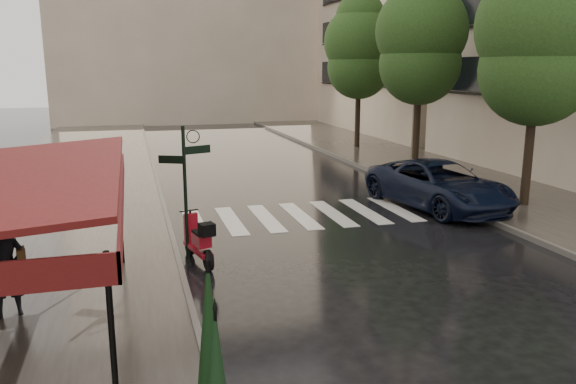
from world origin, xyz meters
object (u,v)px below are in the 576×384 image
parked_car (439,185)px  parasol_front (210,353)px  pedestrian_with_umbrella (1,224)px  scooter (199,241)px

parked_car → parasol_front: 13.25m
pedestrian_with_umbrella → parked_car: bearing=12.0°
pedestrian_with_umbrella → parasol_front: bearing=-71.3°
scooter → parasol_front: 6.87m
parasol_front → parked_car: bearing=49.2°
scooter → parasol_front: (-0.67, -6.78, 0.88)m
pedestrian_with_umbrella → scooter: bearing=17.9°
parked_car → parasol_front: (-8.65, -10.02, 0.65)m
pedestrian_with_umbrella → parasol_front: (2.87, -4.66, -0.38)m
scooter → parasol_front: bearing=-109.0°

